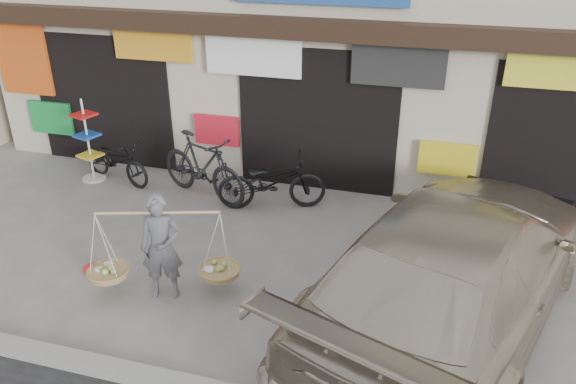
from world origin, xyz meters
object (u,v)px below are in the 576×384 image
(suv, at_px, (457,263))
(display_rack, at_px, (89,148))
(street_vendor, at_px, (162,251))
(bike_2, at_px, (272,182))
(bike_0, at_px, (116,160))
(bike_1, at_px, (203,167))

(suv, bearing_deg, display_rack, -0.21)
(suv, bearing_deg, street_vendor, 27.51)
(bike_2, bearing_deg, display_rack, 68.28)
(bike_0, relative_size, display_rack, 1.01)
(bike_0, bearing_deg, street_vendor, -122.76)
(suv, bearing_deg, bike_0, -2.16)
(bike_0, bearing_deg, bike_2, -76.78)
(suv, xyz_separation_m, display_rack, (-7.01, 2.53, -0.20))
(street_vendor, distance_m, suv, 3.90)
(street_vendor, height_order, bike_2, street_vendor)
(street_vendor, bearing_deg, bike_1, 86.00)
(bike_2, xyz_separation_m, display_rack, (-3.82, 0.17, 0.16))
(bike_0, height_order, display_rack, display_rack)
(street_vendor, bearing_deg, bike_0, 112.87)
(bike_1, bearing_deg, bike_0, 107.23)
(bike_0, height_order, bike_2, bike_2)
(street_vendor, xyz_separation_m, suv, (3.86, 0.53, 0.16))
(bike_0, distance_m, display_rack, 0.59)
(street_vendor, height_order, suv, suv)
(bike_2, relative_size, display_rack, 1.16)
(bike_1, xyz_separation_m, bike_2, (1.35, -0.05, -0.12))
(bike_1, xyz_separation_m, display_rack, (-2.47, 0.13, 0.05))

